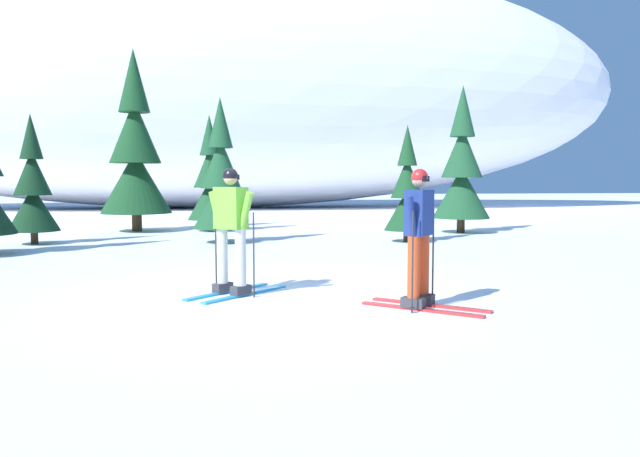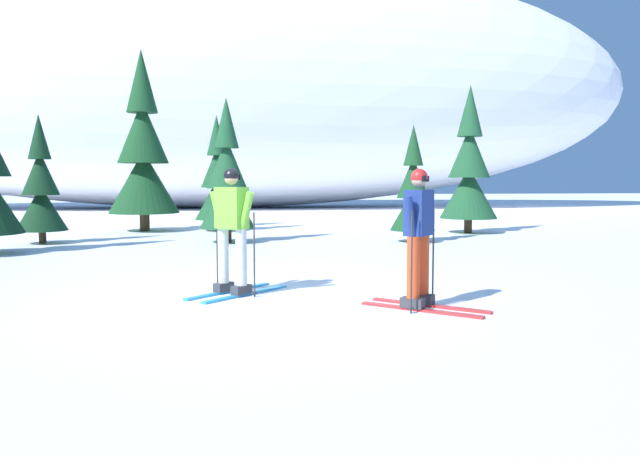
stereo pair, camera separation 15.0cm
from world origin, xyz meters
The scene contains 10 objects.
ground_plane centered at (0.00, 0.00, 0.00)m, with size 120.00×120.00×0.00m, color white.
skier_navy_jacket centered at (1.63, -0.98, 0.89)m, with size 1.45×1.32×1.71m.
skier_lime_jacket centered at (-0.63, 0.23, 0.92)m, with size 1.44×1.42×1.74m.
pine_tree_left centered at (-5.36, 7.76, 1.34)m, with size 1.24×1.24×3.20m.
pine_tree_center_left centered at (-3.38, 11.28, 2.33)m, with size 2.15×2.15×5.57m.
pine_tree_center centered at (-1.13, 10.98, 1.50)m, with size 1.38×1.38×3.58m.
pine_tree_center_right centered at (-0.79, 7.37, 1.52)m, with size 1.41×1.41×3.64m.
pine_tree_right centered at (3.89, 6.84, 1.24)m, with size 1.15×1.15×2.97m.
pine_tree_far_right centered at (6.31, 9.21, 1.83)m, with size 1.69×1.69×4.38m.
snow_ridge_background centered at (-1.83, 27.40, 7.10)m, with size 49.78×14.55×14.21m, color white.
Camera 1 is at (-0.74, -8.11, 1.57)m, focal length 34.14 mm.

